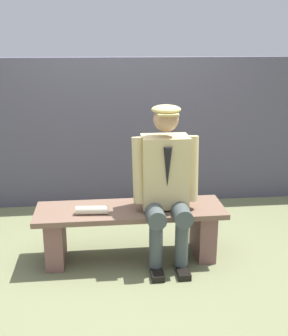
{
  "coord_description": "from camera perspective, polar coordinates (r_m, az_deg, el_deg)",
  "views": [
    {
      "loc": [
        0.25,
        3.29,
        1.82
      ],
      "look_at": [
        -0.12,
        0.0,
        0.81
      ],
      "focal_mm": 45.07,
      "sensor_mm": 36.0,
      "label": 1
    }
  ],
  "objects": [
    {
      "name": "stadium_wall",
      "position": [
        4.81,
        -3.22,
        4.94
      ],
      "size": [
        12.0,
        0.24,
        1.64
      ],
      "primitive_type": "cube",
      "color": "#4A4757",
      "rests_on": "ground"
    },
    {
      "name": "rolled_magazine",
      "position": [
        3.46,
        -7.05,
        -5.68
      ],
      "size": [
        0.26,
        0.09,
        0.07
      ],
      "primitive_type": "cylinder",
      "rotation": [
        0.0,
        1.57,
        -0.07
      ],
      "color": "beige",
      "rests_on": "bench"
    },
    {
      "name": "bench",
      "position": [
        3.63,
        -1.83,
        -7.78
      ],
      "size": [
        1.59,
        0.47,
        0.46
      ],
      "color": "brown",
      "rests_on": "ground"
    },
    {
      "name": "ground_plane",
      "position": [
        3.77,
        -1.79,
        -11.94
      ],
      "size": [
        30.0,
        30.0,
        0.0
      ],
      "primitive_type": "plane",
      "color": "#6C714C"
    },
    {
      "name": "seated_man",
      "position": [
        3.46,
        2.97,
        -1.62
      ],
      "size": [
        0.56,
        0.57,
        1.33
      ],
      "color": "tan",
      "rests_on": "ground"
    }
  ]
}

